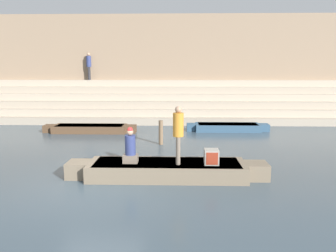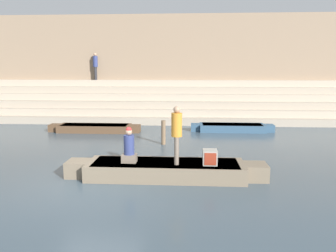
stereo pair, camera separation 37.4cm
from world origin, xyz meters
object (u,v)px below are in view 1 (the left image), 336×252
object	(u,v)px
person_on_steps	(89,64)
mooring_post	(161,132)
moored_boat_distant	(227,127)
rowboat_main	(167,170)
tv_set	(211,157)
moored_boat_shore	(90,128)
person_standing	(178,131)
person_rowing	(130,148)

from	to	relation	value
person_on_steps	mooring_post	bearing A→B (deg)	-82.13
moored_boat_distant	rowboat_main	bearing A→B (deg)	-117.24
tv_set	moored_boat_shore	size ratio (longest dim) A/B	0.09
person_standing	moored_boat_shore	distance (m)	8.55
person_rowing	tv_set	world-z (taller)	person_rowing
tv_set	moored_boat_shore	bearing A→B (deg)	122.95
rowboat_main	tv_set	distance (m)	1.40
moored_boat_shore	person_on_steps	world-z (taller)	person_on_steps
rowboat_main	moored_boat_distant	world-z (taller)	rowboat_main
rowboat_main	tv_set	xyz separation A→B (m)	(1.32, -0.14, 0.45)
rowboat_main	moored_boat_shore	bearing A→B (deg)	121.63
person_rowing	tv_set	size ratio (longest dim) A/B	2.46
moored_boat_shore	person_rowing	bearing A→B (deg)	-60.86
mooring_post	person_on_steps	world-z (taller)	person_on_steps
person_standing	mooring_post	size ratio (longest dim) A/B	1.63
tv_set	moored_boat_distant	distance (m)	7.92
rowboat_main	person_rowing	distance (m)	1.28
rowboat_main	moored_boat_shore	xyz separation A→B (m)	(-4.20, 7.01, -0.06)
person_rowing	moored_boat_shore	bearing A→B (deg)	105.82
moored_boat_shore	rowboat_main	bearing A→B (deg)	-53.69
person_standing	moored_boat_distant	bearing A→B (deg)	66.12
rowboat_main	person_on_steps	bearing A→B (deg)	114.90
rowboat_main	moored_boat_distant	bearing A→B (deg)	69.24
person_rowing	person_on_steps	xyz separation A→B (m)	(-4.45, 12.39, 2.60)
rowboat_main	person_rowing	bearing A→B (deg)	-176.66
person_rowing	mooring_post	size ratio (longest dim) A/B	1.02
person_standing	mooring_post	world-z (taller)	person_standing
rowboat_main	person_standing	size ratio (longest dim) A/B	3.52
person_on_steps	tv_set	bearing A→B (deg)	-86.24
person_rowing	moored_boat_shore	xyz separation A→B (m)	(-3.10, 7.06, -0.73)
person_standing	tv_set	distance (m)	1.26
person_standing	moored_boat_distant	distance (m)	8.26
person_standing	tv_set	xyz separation A→B (m)	(0.98, -0.01, -0.78)
moored_boat_distant	mooring_post	world-z (taller)	mooring_post
moored_boat_distant	person_on_steps	world-z (taller)	person_on_steps
rowboat_main	moored_boat_shore	size ratio (longest dim) A/B	1.27
rowboat_main	mooring_post	distance (m)	4.42
rowboat_main	person_on_steps	xyz separation A→B (m)	(-5.55, 12.34, 3.27)
person_rowing	tv_set	bearing A→B (deg)	-10.01
moored_boat_shore	moored_boat_distant	bearing A→B (deg)	10.06
person_standing	rowboat_main	bearing A→B (deg)	153.89
moored_boat_shore	person_on_steps	bearing A→B (deg)	109.58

